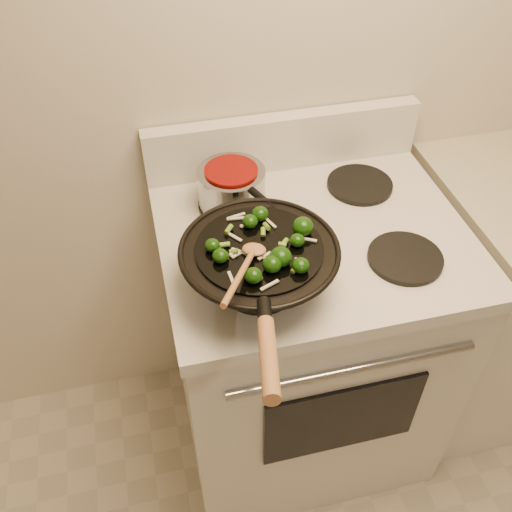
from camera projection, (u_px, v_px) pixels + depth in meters
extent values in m
plane|color=beige|center=(344.00, 25.00, 1.44)|extent=(3.50, 0.00, 3.50)
cube|color=silver|center=(303.00, 347.00, 1.77)|extent=(0.76, 0.64, 0.88)
cube|color=silver|center=(313.00, 237.00, 1.46)|extent=(0.78, 0.66, 0.04)
cube|color=silver|center=(283.00, 141.00, 1.60)|extent=(0.78, 0.05, 0.16)
cylinder|color=#92949A|center=(354.00, 370.00, 1.31)|extent=(0.60, 0.02, 0.02)
cube|color=black|center=(342.00, 420.00, 1.47)|extent=(0.42, 0.01, 0.28)
cylinder|color=black|center=(259.00, 284.00, 1.30)|extent=(0.18, 0.18, 0.01)
cylinder|color=black|center=(405.00, 258.00, 1.36)|extent=(0.18, 0.18, 0.01)
cylinder|color=black|center=(232.00, 204.00, 1.51)|extent=(0.18, 0.18, 0.01)
cylinder|color=black|center=(360.00, 185.00, 1.57)|extent=(0.18, 0.18, 0.01)
torus|color=black|center=(259.00, 249.00, 1.23)|extent=(0.35, 0.35, 0.01)
cylinder|color=black|center=(259.00, 248.00, 1.22)|extent=(0.28, 0.28, 0.01)
cylinder|color=black|center=(265.00, 311.00, 1.07)|extent=(0.04, 0.06, 0.03)
cylinder|color=#AA7043|center=(268.00, 358.00, 0.97)|extent=(0.07, 0.19, 0.06)
ellipsoid|color=#113608|center=(253.00, 275.00, 1.14)|extent=(0.04, 0.04, 0.03)
cylinder|color=#4C742A|center=(259.00, 278.00, 1.15)|extent=(0.02, 0.02, 0.02)
ellipsoid|color=#113608|center=(301.00, 265.00, 1.16)|extent=(0.04, 0.04, 0.03)
ellipsoid|color=#113608|center=(250.00, 221.00, 1.26)|extent=(0.04, 0.04, 0.03)
ellipsoid|color=#113608|center=(220.00, 256.00, 1.18)|extent=(0.03, 0.03, 0.03)
cylinder|color=#4C742A|center=(225.00, 258.00, 1.19)|extent=(0.02, 0.01, 0.01)
ellipsoid|color=#113608|center=(303.00, 226.00, 1.24)|extent=(0.05, 0.05, 0.04)
ellipsoid|color=#113608|center=(297.00, 240.00, 1.22)|extent=(0.03, 0.03, 0.03)
ellipsoid|color=#113608|center=(212.00, 245.00, 1.21)|extent=(0.03, 0.03, 0.03)
cylinder|color=#4C742A|center=(217.00, 247.00, 1.21)|extent=(0.02, 0.02, 0.02)
ellipsoid|color=#113608|center=(272.00, 264.00, 1.16)|extent=(0.04, 0.04, 0.03)
ellipsoid|color=#113608|center=(281.00, 257.00, 1.17)|extent=(0.05, 0.05, 0.04)
ellipsoid|color=#113608|center=(260.00, 214.00, 1.28)|extent=(0.04, 0.04, 0.03)
cylinder|color=#4C742A|center=(265.00, 216.00, 1.29)|extent=(0.01, 0.02, 0.01)
cube|color=silver|center=(237.00, 218.00, 1.29)|extent=(0.05, 0.01, 0.00)
cube|color=silver|center=(240.00, 251.00, 1.21)|extent=(0.03, 0.03, 0.00)
cube|color=silver|center=(232.00, 280.00, 1.15)|extent=(0.01, 0.05, 0.00)
cube|color=silver|center=(236.00, 216.00, 1.29)|extent=(0.04, 0.01, 0.00)
cube|color=silver|center=(271.00, 261.00, 1.19)|extent=(0.03, 0.04, 0.00)
cube|color=silver|center=(239.00, 253.00, 1.21)|extent=(0.04, 0.02, 0.00)
cube|color=silver|center=(306.00, 239.00, 1.24)|extent=(0.04, 0.03, 0.00)
cube|color=silver|center=(264.00, 256.00, 1.20)|extent=(0.03, 0.02, 0.00)
cube|color=silver|center=(270.00, 285.00, 1.14)|extent=(0.04, 0.02, 0.00)
cube|color=silver|center=(234.00, 237.00, 1.24)|extent=(0.03, 0.04, 0.00)
cube|color=silver|center=(270.00, 223.00, 1.28)|extent=(0.02, 0.04, 0.00)
cylinder|color=olive|center=(263.00, 232.00, 1.25)|extent=(0.02, 0.02, 0.02)
cylinder|color=olive|center=(224.00, 245.00, 1.22)|extent=(0.02, 0.01, 0.01)
cylinder|color=olive|center=(280.00, 261.00, 1.18)|extent=(0.02, 0.01, 0.01)
cylinder|color=olive|center=(284.00, 242.00, 1.22)|extent=(0.03, 0.03, 0.02)
cylinder|color=olive|center=(295.00, 269.00, 1.16)|extent=(0.02, 0.02, 0.02)
cylinder|color=olive|center=(234.00, 251.00, 1.20)|extent=(0.02, 0.02, 0.02)
cylinder|color=olive|center=(229.00, 229.00, 1.25)|extent=(0.02, 0.02, 0.01)
cylinder|color=olive|center=(282.00, 245.00, 1.22)|extent=(0.02, 0.03, 0.02)
cylinder|color=olive|center=(266.00, 226.00, 1.26)|extent=(0.02, 0.02, 0.01)
sphere|color=beige|center=(301.00, 242.00, 1.23)|extent=(0.01, 0.01, 0.01)
sphere|color=beige|center=(242.00, 226.00, 1.27)|extent=(0.01, 0.01, 0.01)
sphere|color=beige|center=(231.00, 255.00, 1.20)|extent=(0.01, 0.01, 0.01)
sphere|color=beige|center=(296.00, 259.00, 1.19)|extent=(0.01, 0.01, 0.01)
ellipsoid|color=#AA7043|center=(254.00, 249.00, 1.20)|extent=(0.06, 0.06, 0.01)
cylinder|color=#AA7043|center=(240.00, 276.00, 1.11)|extent=(0.11, 0.19, 0.06)
cylinder|color=#92949A|center=(232.00, 187.00, 1.47)|extent=(0.18, 0.18, 0.10)
cylinder|color=#6D0805|center=(231.00, 170.00, 1.44)|extent=(0.14, 0.14, 0.01)
cylinder|color=black|center=(264.00, 201.00, 1.36)|extent=(0.06, 0.11, 0.02)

